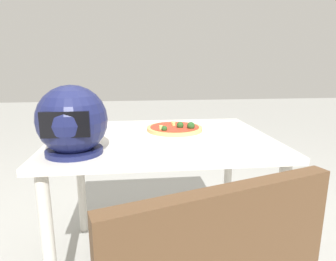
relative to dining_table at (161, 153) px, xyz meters
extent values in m
plane|color=#9E9E99|center=(0.00, 0.00, -0.62)|extent=(14.00, 14.00, 0.00)
cube|color=beige|center=(0.00, 0.00, 0.07)|extent=(1.08, 0.82, 0.03)
cylinder|color=beige|center=(-0.48, -0.35, -0.28)|extent=(0.05, 0.05, 0.68)
cylinder|color=beige|center=(0.48, -0.35, -0.28)|extent=(0.05, 0.05, 0.68)
cylinder|color=beige|center=(-0.48, 0.35, -0.28)|extent=(0.05, 0.05, 0.68)
cylinder|color=beige|center=(0.48, 0.35, -0.28)|extent=(0.05, 0.05, 0.68)
cylinder|color=white|center=(-0.08, -0.07, 0.09)|extent=(0.34, 0.34, 0.01)
cylinder|color=tan|center=(-0.08, -0.07, 0.11)|extent=(0.29, 0.29, 0.02)
cylinder|color=red|center=(-0.08, -0.07, 0.12)|extent=(0.26, 0.26, 0.00)
sphere|color=#234C1E|center=(-0.15, -0.02, 0.13)|extent=(0.04, 0.04, 0.04)
sphere|color=#234C1E|center=(-0.10, -0.04, 0.13)|extent=(0.04, 0.04, 0.04)
sphere|color=#234C1E|center=(-0.01, 0.02, 0.13)|extent=(0.03, 0.03, 0.03)
cylinder|color=#E0D172|center=(-0.07, -0.11, 0.13)|extent=(0.02, 0.02, 0.02)
cylinder|color=#E0D172|center=(0.00, -0.01, 0.13)|extent=(0.02, 0.02, 0.02)
cylinder|color=#E0D172|center=(-0.08, -0.09, 0.13)|extent=(0.03, 0.03, 0.02)
sphere|color=#191E4C|center=(0.37, 0.24, 0.23)|extent=(0.28, 0.28, 0.28)
cylinder|color=#191E4C|center=(0.37, 0.24, 0.10)|extent=(0.23, 0.23, 0.02)
cube|color=black|center=(0.37, 0.37, 0.23)|extent=(0.17, 0.02, 0.09)
camera|label=1|loc=(0.13, 1.40, 0.45)|focal=30.90mm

